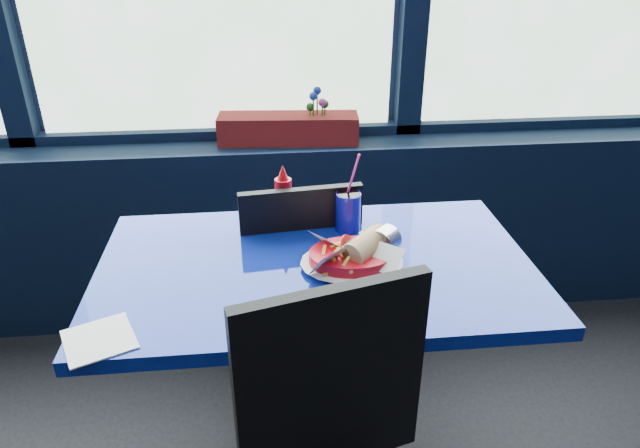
{
  "coord_description": "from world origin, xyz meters",
  "views": [
    {
      "loc": [
        0.17,
        0.66,
        1.58
      ],
      "look_at": [
        0.31,
        1.98,
        0.88
      ],
      "focal_mm": 32.0,
      "sensor_mm": 36.0,
      "label": 1
    }
  ],
  "objects_px": {
    "near_table": "(316,316)",
    "food_basket": "(354,255)",
    "flower_vase": "(318,126)",
    "soda_cup": "(348,211)",
    "chair_near_back": "(304,274)",
    "planter_box": "(288,129)",
    "ketchup_bottle": "(284,198)"
  },
  "relations": [
    {
      "from": "chair_near_back",
      "to": "food_basket",
      "type": "xyz_separation_m",
      "value": [
        0.12,
        -0.35,
        0.28
      ]
    },
    {
      "from": "ketchup_bottle",
      "to": "planter_box",
      "type": "bearing_deg",
      "value": 85.55
    },
    {
      "from": "ketchup_bottle",
      "to": "flower_vase",
      "type": "bearing_deg",
      "value": 74.65
    },
    {
      "from": "planter_box",
      "to": "flower_vase",
      "type": "relative_size",
      "value": 2.53
    },
    {
      "from": "flower_vase",
      "to": "near_table",
      "type": "bearing_deg",
      "value": -96.04
    },
    {
      "from": "food_basket",
      "to": "ketchup_bottle",
      "type": "bearing_deg",
      "value": 102.29
    },
    {
      "from": "flower_vase",
      "to": "ketchup_bottle",
      "type": "distance_m",
      "value": 0.63
    },
    {
      "from": "chair_near_back",
      "to": "flower_vase",
      "type": "height_order",
      "value": "flower_vase"
    },
    {
      "from": "near_table",
      "to": "food_basket",
      "type": "relative_size",
      "value": 3.92
    },
    {
      "from": "near_table",
      "to": "chair_near_back",
      "type": "xyz_separation_m",
      "value": [
        -0.01,
        0.32,
        -0.06
      ]
    },
    {
      "from": "near_table",
      "to": "ketchup_bottle",
      "type": "height_order",
      "value": "ketchup_bottle"
    },
    {
      "from": "flower_vase",
      "to": "food_basket",
      "type": "distance_m",
      "value": 0.88
    },
    {
      "from": "near_table",
      "to": "planter_box",
      "type": "relative_size",
      "value": 2.14
    },
    {
      "from": "near_table",
      "to": "planter_box",
      "type": "distance_m",
      "value": 0.92
    },
    {
      "from": "chair_near_back",
      "to": "planter_box",
      "type": "bearing_deg",
      "value": -94.49
    },
    {
      "from": "food_basket",
      "to": "ketchup_bottle",
      "type": "relative_size",
      "value": 1.56
    },
    {
      "from": "chair_near_back",
      "to": "flower_vase",
      "type": "bearing_deg",
      "value": -106.96
    },
    {
      "from": "chair_near_back",
      "to": "near_table",
      "type": "bearing_deg",
      "value": 85.94
    },
    {
      "from": "flower_vase",
      "to": "ketchup_bottle",
      "type": "relative_size",
      "value": 1.13
    },
    {
      "from": "chair_near_back",
      "to": "food_basket",
      "type": "relative_size",
      "value": 2.89
    },
    {
      "from": "flower_vase",
      "to": "soda_cup",
      "type": "distance_m",
      "value": 0.67
    },
    {
      "from": "chair_near_back",
      "to": "ketchup_bottle",
      "type": "height_order",
      "value": "ketchup_bottle"
    },
    {
      "from": "planter_box",
      "to": "ketchup_bottle",
      "type": "height_order",
      "value": "ketchup_bottle"
    },
    {
      "from": "flower_vase",
      "to": "ketchup_bottle",
      "type": "height_order",
      "value": "flower_vase"
    },
    {
      "from": "near_table",
      "to": "chair_near_back",
      "type": "bearing_deg",
      "value": 92.06
    },
    {
      "from": "flower_vase",
      "to": "soda_cup",
      "type": "relative_size",
      "value": 0.86
    },
    {
      "from": "ketchup_bottle",
      "to": "soda_cup",
      "type": "distance_m",
      "value": 0.2
    },
    {
      "from": "planter_box",
      "to": "ketchup_bottle",
      "type": "distance_m",
      "value": 0.62
    },
    {
      "from": "flower_vase",
      "to": "soda_cup",
      "type": "xyz_separation_m",
      "value": [
        0.03,
        -0.67,
        -0.05
      ]
    },
    {
      "from": "planter_box",
      "to": "food_basket",
      "type": "relative_size",
      "value": 1.83
    },
    {
      "from": "chair_near_back",
      "to": "flower_vase",
      "type": "xyz_separation_m",
      "value": [
        0.1,
        0.54,
        0.36
      ]
    },
    {
      "from": "near_table",
      "to": "food_basket",
      "type": "distance_m",
      "value": 0.24
    }
  ]
}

